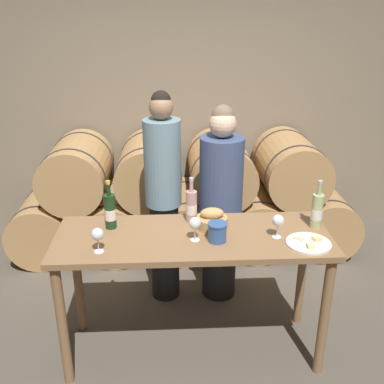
{
  "coord_description": "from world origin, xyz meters",
  "views": [
    {
      "loc": [
        -0.14,
        -2.57,
        2.3
      ],
      "look_at": [
        0.0,
        0.13,
        1.18
      ],
      "focal_mm": 42.0,
      "sensor_mm": 36.0,
      "label": 1
    }
  ],
  "objects_px": {
    "wine_bottle_white": "(317,211)",
    "wine_bottle_rose": "(192,206)",
    "person_right": "(221,205)",
    "cheese_plate": "(309,243)",
    "bread_basket": "(212,220)",
    "wine_bottle_red": "(110,211)",
    "wine_glass_left": "(195,224)",
    "blue_crock": "(217,231)",
    "person_left": "(163,198)",
    "wine_glass_far_left": "(97,235)",
    "wine_glass_center": "(278,221)",
    "tasting_table": "(193,253)"
  },
  "relations": [
    {
      "from": "wine_bottle_white",
      "to": "wine_bottle_rose",
      "type": "distance_m",
      "value": 0.84
    },
    {
      "from": "person_right",
      "to": "cheese_plate",
      "type": "xyz_separation_m",
      "value": [
        0.46,
        -0.83,
        0.1
      ]
    },
    {
      "from": "person_right",
      "to": "bread_basket",
      "type": "distance_m",
      "value": 0.6
    },
    {
      "from": "wine_bottle_red",
      "to": "wine_glass_left",
      "type": "bearing_deg",
      "value": -20.45
    },
    {
      "from": "wine_bottle_red",
      "to": "blue_crock",
      "type": "relative_size",
      "value": 2.7
    },
    {
      "from": "person_left",
      "to": "blue_crock",
      "type": "relative_size",
      "value": 14.0
    },
    {
      "from": "wine_glass_far_left",
      "to": "wine_glass_center",
      "type": "bearing_deg",
      "value": 6.59
    },
    {
      "from": "wine_glass_left",
      "to": "wine_glass_center",
      "type": "distance_m",
      "value": 0.53
    },
    {
      "from": "wine_glass_center",
      "to": "wine_bottle_red",
      "type": "bearing_deg",
      "value": 169.89
    },
    {
      "from": "wine_glass_far_left",
      "to": "wine_glass_left",
      "type": "height_order",
      "value": "same"
    },
    {
      "from": "wine_bottle_red",
      "to": "tasting_table",
      "type": "bearing_deg",
      "value": -14.32
    },
    {
      "from": "blue_crock",
      "to": "cheese_plate",
      "type": "xyz_separation_m",
      "value": [
        0.56,
        -0.07,
        -0.06
      ]
    },
    {
      "from": "wine_glass_far_left",
      "to": "wine_glass_left",
      "type": "xyz_separation_m",
      "value": [
        0.59,
        0.12,
        0.0
      ]
    },
    {
      "from": "wine_bottle_red",
      "to": "wine_bottle_rose",
      "type": "distance_m",
      "value": 0.55
    },
    {
      "from": "bread_basket",
      "to": "wine_bottle_red",
      "type": "bearing_deg",
      "value": 177.68
    },
    {
      "from": "wine_glass_left",
      "to": "person_left",
      "type": "bearing_deg",
      "value": 105.5
    },
    {
      "from": "person_right",
      "to": "wine_bottle_red",
      "type": "height_order",
      "value": "person_right"
    },
    {
      "from": "cheese_plate",
      "to": "wine_bottle_white",
      "type": "bearing_deg",
      "value": 63.81
    },
    {
      "from": "wine_bottle_white",
      "to": "cheese_plate",
      "type": "height_order",
      "value": "wine_bottle_white"
    },
    {
      "from": "tasting_table",
      "to": "wine_glass_far_left",
      "type": "relative_size",
      "value": 11.3
    },
    {
      "from": "blue_crock",
      "to": "wine_glass_far_left",
      "type": "height_order",
      "value": "wine_glass_far_left"
    },
    {
      "from": "blue_crock",
      "to": "bread_basket",
      "type": "relative_size",
      "value": 0.6
    },
    {
      "from": "person_right",
      "to": "wine_glass_center",
      "type": "height_order",
      "value": "person_right"
    },
    {
      "from": "person_left",
      "to": "wine_bottle_red",
      "type": "bearing_deg",
      "value": -122.47
    },
    {
      "from": "bread_basket",
      "to": "wine_glass_center",
      "type": "bearing_deg",
      "value": -22.23
    },
    {
      "from": "cheese_plate",
      "to": "wine_bottle_rose",
      "type": "bearing_deg",
      "value": 152.85
    },
    {
      "from": "person_left",
      "to": "wine_glass_left",
      "type": "height_order",
      "value": "person_left"
    },
    {
      "from": "wine_bottle_white",
      "to": "wine_bottle_rose",
      "type": "relative_size",
      "value": 1.04
    },
    {
      "from": "wine_glass_far_left",
      "to": "blue_crock",
      "type": "bearing_deg",
      "value": 7.81
    },
    {
      "from": "cheese_plate",
      "to": "wine_glass_left",
      "type": "xyz_separation_m",
      "value": [
        -0.7,
        0.09,
        0.11
      ]
    },
    {
      "from": "bread_basket",
      "to": "wine_glass_left",
      "type": "distance_m",
      "value": 0.23
    },
    {
      "from": "person_right",
      "to": "wine_bottle_white",
      "type": "relative_size",
      "value": 4.89
    },
    {
      "from": "tasting_table",
      "to": "wine_glass_center",
      "type": "relative_size",
      "value": 11.3
    },
    {
      "from": "person_left",
      "to": "person_right",
      "type": "xyz_separation_m",
      "value": [
        0.45,
        0.0,
        -0.07
      ]
    },
    {
      "from": "person_left",
      "to": "bread_basket",
      "type": "distance_m",
      "value": 0.66
    },
    {
      "from": "wine_bottle_rose",
      "to": "wine_glass_far_left",
      "type": "distance_m",
      "value": 0.7
    },
    {
      "from": "wine_bottle_red",
      "to": "wine_glass_left",
      "type": "height_order",
      "value": "wine_bottle_red"
    },
    {
      "from": "bread_basket",
      "to": "person_right",
      "type": "bearing_deg",
      "value": 77.68
    },
    {
      "from": "wine_bottle_red",
      "to": "person_left",
      "type": "bearing_deg",
      "value": 57.53
    },
    {
      "from": "wine_bottle_red",
      "to": "cheese_plate",
      "type": "height_order",
      "value": "wine_bottle_red"
    },
    {
      "from": "person_left",
      "to": "wine_glass_far_left",
      "type": "bearing_deg",
      "value": -113.9
    },
    {
      "from": "tasting_table",
      "to": "wine_glass_far_left",
      "type": "xyz_separation_m",
      "value": [
        -0.58,
        -0.18,
        0.25
      ]
    },
    {
      "from": "tasting_table",
      "to": "blue_crock",
      "type": "bearing_deg",
      "value": -29.12
    },
    {
      "from": "blue_crock",
      "to": "wine_glass_center",
      "type": "xyz_separation_m",
      "value": [
        0.39,
        0.03,
        0.05
      ]
    },
    {
      "from": "bread_basket",
      "to": "wine_glass_left",
      "type": "bearing_deg",
      "value": -124.72
    },
    {
      "from": "tasting_table",
      "to": "cheese_plate",
      "type": "bearing_deg",
      "value": -12.33
    },
    {
      "from": "bread_basket",
      "to": "cheese_plate",
      "type": "relative_size",
      "value": 0.74
    },
    {
      "from": "bread_basket",
      "to": "wine_glass_left",
      "type": "xyz_separation_m",
      "value": [
        -0.12,
        -0.18,
        0.06
      ]
    },
    {
      "from": "person_right",
      "to": "wine_glass_center",
      "type": "distance_m",
      "value": 0.81
    },
    {
      "from": "person_left",
      "to": "bread_basket",
      "type": "relative_size",
      "value": 8.34
    }
  ]
}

